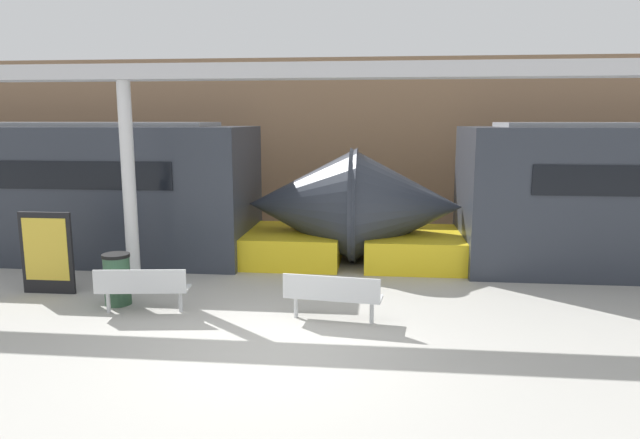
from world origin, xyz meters
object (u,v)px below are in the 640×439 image
at_px(trash_bin, 117,279).
at_px(poster_board, 47,253).
at_px(bench_near, 332,294).
at_px(bench_far, 142,287).
at_px(support_column_near, 129,186).

xyz_separation_m(trash_bin, poster_board, (-1.59, 0.49, 0.33)).
bearing_deg(poster_board, trash_bin, -17.22).
height_order(bench_near, bench_far, same).
height_order(trash_bin, support_column_near, support_column_near).
bearing_deg(support_column_near, poster_board, -154.54).
xyz_separation_m(bench_far, trash_bin, (-0.65, 0.44, -0.01)).
xyz_separation_m(bench_near, support_column_near, (-4.09, 1.67, 1.51)).
height_order(poster_board, support_column_near, support_column_near).
bearing_deg(bench_near, support_column_near, 164.87).
distance_m(bench_far, poster_board, 2.45).
distance_m(bench_near, poster_board, 5.57).
bearing_deg(bench_near, trash_bin, 179.52).
bearing_deg(bench_far, poster_board, 150.21).
bearing_deg(bench_near, bench_far, -174.20).
xyz_separation_m(trash_bin, support_column_near, (-0.21, 1.15, 1.53)).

